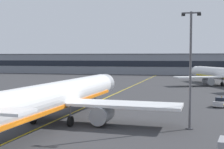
% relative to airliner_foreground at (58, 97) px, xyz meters
% --- Properties ---
extents(ground_plane, '(400.00, 400.00, 0.00)m').
position_rel_airliner_foreground_xyz_m(ground_plane, '(-0.03, -11.33, -3.37)').
color(ground_plane, '#353538').
extents(taxiway_centreline, '(7.90, 179.85, 0.01)m').
position_rel_airliner_foreground_xyz_m(taxiway_centreline, '(-0.03, 18.67, -3.37)').
color(taxiway_centreline, yellow).
rests_on(taxiway_centreline, ground).
extents(airliner_foreground, '(32.24, 41.52, 11.65)m').
position_rel_airliner_foreground_xyz_m(airliner_foreground, '(0.00, 0.00, 0.00)').
color(airliner_foreground, white).
rests_on(airliner_foreground, ground).
extents(apron_lamp_post, '(2.24, 0.90, 13.95)m').
position_rel_airliner_foreground_xyz_m(apron_lamp_post, '(16.89, -0.16, 3.92)').
color(apron_lamp_post, '#515156').
rests_on(apron_lamp_post, ground).
extents(service_car_fifth, '(3.29, 4.57, 1.79)m').
position_rel_airliner_foreground_xyz_m(service_car_fifth, '(22.61, 18.66, -2.60)').
color(service_car_fifth, '#B7B7BC').
rests_on(service_car_fifth, ground).
extents(terminal_building, '(163.86, 12.40, 10.08)m').
position_rel_airliner_foreground_xyz_m(terminal_building, '(-6.90, 117.63, 1.68)').
color(terminal_building, gray).
rests_on(terminal_building, ground).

